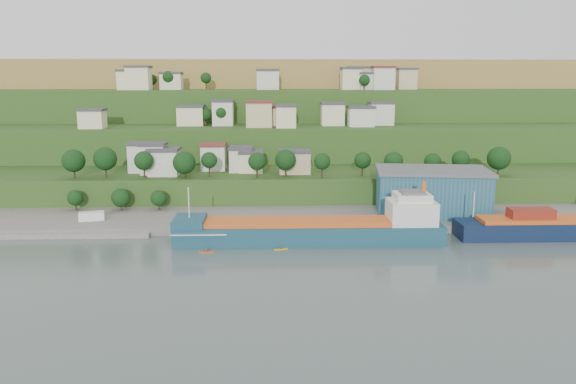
{
  "coord_description": "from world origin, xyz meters",
  "views": [
    {
      "loc": [
        -4.95,
        -124.63,
        39.66
      ],
      "look_at": [
        0.3,
        15.0,
        11.31
      ],
      "focal_mm": 35.0,
      "sensor_mm": 36.0,
      "label": 1
    }
  ],
  "objects_px": {
    "warehouse": "(432,191)",
    "cargo_ship_near": "(317,232)",
    "cargo_ship_far": "(573,228)",
    "caravan": "(92,218)",
    "kayak_orange": "(207,251)"
  },
  "relations": [
    {
      "from": "caravan",
      "to": "kayak_orange",
      "type": "height_order",
      "value": "caravan"
    },
    {
      "from": "cargo_ship_near",
      "to": "cargo_ship_far",
      "type": "bearing_deg",
      "value": 2.44
    },
    {
      "from": "cargo_ship_near",
      "to": "kayak_orange",
      "type": "relative_size",
      "value": 18.18
    },
    {
      "from": "warehouse",
      "to": "caravan",
      "type": "height_order",
      "value": "warehouse"
    },
    {
      "from": "cargo_ship_near",
      "to": "warehouse",
      "type": "height_order",
      "value": "cargo_ship_near"
    },
    {
      "from": "cargo_ship_far",
      "to": "cargo_ship_near",
      "type": "bearing_deg",
      "value": -177.79
    },
    {
      "from": "cargo_ship_near",
      "to": "caravan",
      "type": "distance_m",
      "value": 61.98
    },
    {
      "from": "cargo_ship_near",
      "to": "kayak_orange",
      "type": "height_order",
      "value": "cargo_ship_near"
    },
    {
      "from": "warehouse",
      "to": "cargo_ship_near",
      "type": "bearing_deg",
      "value": -141.17
    },
    {
      "from": "cargo_ship_far",
      "to": "warehouse",
      "type": "height_order",
      "value": "warehouse"
    },
    {
      "from": "cargo_ship_far",
      "to": "caravan",
      "type": "height_order",
      "value": "cargo_ship_far"
    },
    {
      "from": "caravan",
      "to": "warehouse",
      "type": "bearing_deg",
      "value": -11.07
    },
    {
      "from": "cargo_ship_far",
      "to": "kayak_orange",
      "type": "relative_size",
      "value": 15.32
    },
    {
      "from": "cargo_ship_far",
      "to": "kayak_orange",
      "type": "xyz_separation_m",
      "value": [
        -91.95,
        -9.62,
        -2.11
      ]
    },
    {
      "from": "cargo_ship_far",
      "to": "warehouse",
      "type": "bearing_deg",
      "value": 149.97
    }
  ]
}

